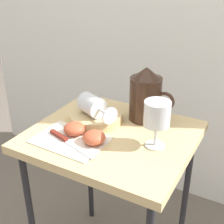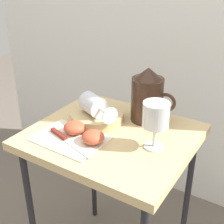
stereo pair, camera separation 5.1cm
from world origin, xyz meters
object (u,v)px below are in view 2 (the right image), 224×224
(pitcher, at_px, (147,99))
(apple_half_right, at_px, (93,137))
(wine_glass_tipped_near, at_px, (94,105))
(knife, at_px, (64,138))
(table, at_px, (112,149))
(wine_glass_upright, at_px, (156,117))
(basket_tray, at_px, (97,116))
(apple_half_left, at_px, (75,128))

(pitcher, height_order, apple_half_right, pitcher)
(wine_glass_tipped_near, xyz_separation_m, knife, (-0.01, -0.15, -0.06))
(table, bearing_deg, wine_glass_upright, -2.01)
(basket_tray, distance_m, apple_half_left, 0.12)
(pitcher, bearing_deg, knife, -120.42)
(apple_half_right, distance_m, knife, 0.10)
(wine_glass_upright, bearing_deg, knife, -155.87)
(wine_glass_tipped_near, distance_m, apple_half_right, 0.15)
(basket_tray, relative_size, apple_half_left, 2.65)
(apple_half_left, relative_size, apple_half_right, 1.00)
(table, distance_m, pitcher, 0.22)
(pitcher, distance_m, wine_glass_upright, 0.19)
(pitcher, distance_m, apple_half_right, 0.26)
(table, distance_m, basket_tray, 0.14)
(pitcher, bearing_deg, wine_glass_upright, -56.35)
(basket_tray, height_order, apple_half_left, apple_half_left)
(basket_tray, height_order, wine_glass_tipped_near, wine_glass_tipped_near)
(table, relative_size, knife, 3.16)
(basket_tray, xyz_separation_m, knife, (-0.01, -0.17, -0.01))
(basket_tray, height_order, pitcher, pitcher)
(pitcher, xyz_separation_m, apple_half_left, (-0.16, -0.22, -0.06))
(wine_glass_upright, height_order, apple_half_right, wine_glass_upright)
(wine_glass_upright, distance_m, apple_half_left, 0.28)
(wine_glass_upright, distance_m, apple_half_right, 0.21)
(wine_glass_tipped_near, bearing_deg, pitcher, 40.01)
(wine_glass_tipped_near, bearing_deg, basket_tray, 98.78)
(table, bearing_deg, apple_half_right, -100.15)
(wine_glass_tipped_near, relative_size, knife, 0.79)
(basket_tray, bearing_deg, wine_glass_tipped_near, -81.22)
(wine_glass_upright, bearing_deg, wine_glass_tipped_near, 172.60)
(wine_glass_tipped_near, distance_m, apple_half_left, 0.11)
(wine_glass_upright, xyz_separation_m, apple_half_left, (-0.26, -0.07, -0.08))
(apple_half_left, bearing_deg, basket_tray, 86.07)
(apple_half_left, xyz_separation_m, knife, (-0.00, -0.05, -0.02))
(basket_tray, bearing_deg, apple_half_left, -93.93)
(apple_half_left, relative_size, knife, 0.35)
(apple_half_right, bearing_deg, basket_tray, 119.94)
(pitcher, bearing_deg, table, -110.17)
(wine_glass_upright, bearing_deg, apple_half_left, -165.68)
(table, distance_m, wine_glass_upright, 0.24)
(wine_glass_tipped_near, bearing_deg, apple_half_right, -56.85)
(apple_half_right, bearing_deg, knife, -158.68)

